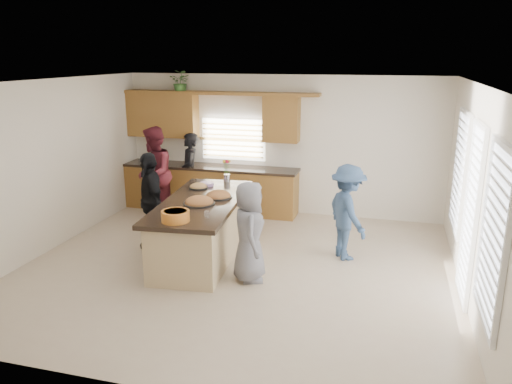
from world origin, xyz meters
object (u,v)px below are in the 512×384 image
(island, at_px, (202,230))
(salad_bowl, at_px, (175,215))
(woman_right_front, at_px, (249,232))
(woman_right_back, at_px, (347,212))
(woman_left_mid, at_px, (154,173))
(woman_left_back, at_px, (190,172))
(woman_left_front, at_px, (151,202))

(island, distance_m, salad_bowl, 1.21)
(island, height_order, woman_right_front, woman_right_front)
(woman_right_back, xyz_separation_m, woman_right_front, (-1.28, -1.18, -0.03))
(salad_bowl, bearing_deg, woman_left_mid, 121.77)
(woman_left_mid, relative_size, woman_right_front, 1.25)
(woman_left_back, xyz_separation_m, woman_left_mid, (-0.47, -0.69, 0.10))
(woman_left_mid, height_order, woman_left_front, woman_left_mid)
(woman_left_front, bearing_deg, woman_right_back, 57.98)
(woman_right_back, height_order, woman_right_front, woman_right_back)
(island, relative_size, woman_left_front, 1.68)
(woman_right_front, bearing_deg, salad_bowl, 95.68)
(salad_bowl, bearing_deg, woman_right_back, 36.14)
(woman_right_front, bearing_deg, woman_left_back, 16.65)
(salad_bowl, relative_size, woman_right_back, 0.25)
(island, relative_size, woman_left_mid, 1.52)
(woman_left_mid, bearing_deg, woman_left_front, 8.77)
(woman_left_back, bearing_deg, woman_left_mid, -57.12)
(woman_left_mid, xyz_separation_m, woman_right_front, (2.60, -2.25, -0.18))
(woman_left_back, height_order, woman_right_front, woman_left_back)
(woman_right_back, bearing_deg, island, 71.65)
(island, xyz_separation_m, woman_left_back, (-1.16, 2.31, 0.36))
(salad_bowl, bearing_deg, island, 92.05)
(woman_left_back, bearing_deg, woman_left_front, -16.83)
(island, relative_size, woman_left_back, 1.71)
(woman_left_mid, xyz_separation_m, woman_right_back, (3.87, -1.07, -0.15))
(salad_bowl, xyz_separation_m, woman_left_mid, (-1.66, 2.69, -0.12))
(woman_left_mid, distance_m, woman_right_front, 3.44)
(island, distance_m, woman_right_back, 2.33)
(woman_right_front, bearing_deg, woman_left_front, 50.57)
(woman_left_back, bearing_deg, island, 3.79)
(woman_left_back, distance_m, woman_left_front, 2.26)
(woman_left_front, relative_size, woman_right_back, 1.08)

